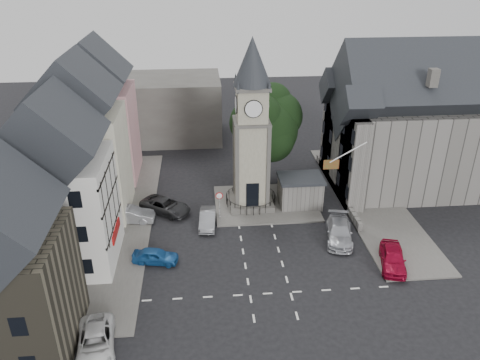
{
  "coord_description": "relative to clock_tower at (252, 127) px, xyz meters",
  "views": [
    {
      "loc": [
        -4.58,
        -32.42,
        22.64
      ],
      "look_at": [
        -1.32,
        5.0,
        4.24
      ],
      "focal_mm": 35.0,
      "sensor_mm": 36.0,
      "label": 1
    }
  ],
  "objects": [
    {
      "name": "car_island_east",
      "position": [
        7.0,
        -6.84,
        -7.36
      ],
      "size": [
        3.23,
        5.58,
        1.52
      ],
      "primitive_type": "imported",
      "rotation": [
        0.0,
        0.0,
        -0.22
      ],
      "color": "#AFB1B7",
      "rests_on": "ground"
    },
    {
      "name": "stone_shelter",
      "position": [
        4.8,
        -0.49,
        -6.57
      ],
      "size": [
        4.3,
        3.3,
        3.08
      ],
      "color": "#625F5A",
      "rests_on": "ground"
    },
    {
      "name": "road_markings",
      "position": [
        0.0,
        -13.49,
        -8.12
      ],
      "size": [
        20.0,
        8.0,
        0.01
      ],
      "primitive_type": "cube",
      "color": "silver",
      "rests_on": "ground"
    },
    {
      "name": "pavement_east",
      "position": [
        12.0,
        0.01,
        -8.05
      ],
      "size": [
        6.0,
        26.0,
        0.14
      ],
      "primitive_type": "cube",
      "color": "#595651",
      "rests_on": "ground"
    },
    {
      "name": "pedestrian",
      "position": [
        11.5,
        -0.75,
        -7.24
      ],
      "size": [
        0.67,
        0.46,
        1.76
      ],
      "primitive_type": "imported",
      "rotation": [
        0.0,
        0.0,
        3.2
      ],
      "color": "#A39386",
      "rests_on": "ground"
    },
    {
      "name": "pavement_west",
      "position": [
        -12.5,
        -1.99,
        -8.05
      ],
      "size": [
        6.0,
        30.0,
        0.14
      ],
      "primitive_type": "cube",
      "color": "#595651",
      "rests_on": "ground"
    },
    {
      "name": "car_east_red",
      "position": [
        10.17,
        -10.99,
        -7.34
      ],
      "size": [
        2.96,
        4.89,
        1.56
      ],
      "primitive_type": "imported",
      "rotation": [
        0.0,
        0.0,
        -0.26
      ],
      "color": "#A00828",
      "rests_on": "ground"
    },
    {
      "name": "east_building",
      "position": [
        15.59,
        3.01,
        -1.86
      ],
      "size": [
        14.4,
        11.4,
        12.6
      ],
      "color": "#625F5A",
      "rests_on": "ground"
    },
    {
      "name": "ground",
      "position": [
        0.0,
        -7.99,
        -8.12
      ],
      "size": [
        120.0,
        120.0,
        0.0
      ],
      "primitive_type": "plane",
      "color": "black",
      "rests_on": "ground"
    },
    {
      "name": "car_west_silver",
      "position": [
        -11.5,
        -2.28,
        -7.38
      ],
      "size": [
        4.62,
        1.9,
        1.49
      ],
      "primitive_type": "imported",
      "rotation": [
        0.0,
        0.0,
        1.5
      ],
      "color": "gray",
      "rests_on": "ground"
    },
    {
      "name": "clock_tower",
      "position": [
        0.0,
        0.0,
        0.0
      ],
      "size": [
        4.86,
        4.86,
        16.25
      ],
      "color": "#4C4944",
      "rests_on": "ground"
    },
    {
      "name": "flagpole",
      "position": [
        8.0,
        -3.99,
        -1.12
      ],
      "size": [
        3.68,
        0.1,
        2.74
      ],
      "color": "white",
      "rests_on": "ground"
    },
    {
      "name": "car_west_grey",
      "position": [
        -8.33,
        -0.78,
        -7.42
      ],
      "size": [
        5.45,
        4.73,
        1.39
      ],
      "primitive_type": "imported",
      "rotation": [
        0.0,
        0.0,
        0.98
      ],
      "color": "#272729",
      "rests_on": "ground"
    },
    {
      "name": "backdrop_west",
      "position": [
        -12.0,
        20.01,
        -4.12
      ],
      "size": [
        20.0,
        10.0,
        8.0
      ],
      "primitive_type": "cube",
      "color": "#4C4944",
      "rests_on": "ground"
    },
    {
      "name": "warning_sign_post",
      "position": [
        -3.2,
        -2.56,
        -6.09
      ],
      "size": [
        0.7,
        0.19,
        2.85
      ],
      "color": "black",
      "rests_on": "ground"
    },
    {
      "name": "terrace_pink",
      "position": [
        -15.5,
        8.01,
        -1.54
      ],
      "size": [
        8.1,
        7.6,
        12.8
      ],
      "color": "#C7898C",
      "rests_on": "ground"
    },
    {
      "name": "terrace_tudor",
      "position": [
        -15.5,
        -7.99,
        -1.93
      ],
      "size": [
        8.1,
        7.6,
        12.0
      ],
      "color": "silver",
      "rests_on": "ground"
    },
    {
      "name": "central_island",
      "position": [
        1.5,
        0.01,
        -8.04
      ],
      "size": [
        10.0,
        8.0,
        0.16
      ],
      "primitive_type": "cube",
      "color": "#595651",
      "rests_on": "ground"
    },
    {
      "name": "car_west_blue",
      "position": [
        -8.68,
        -8.9,
        -7.49
      ],
      "size": [
        3.88,
        2.1,
        1.25
      ],
      "primitive_type": "imported",
      "rotation": [
        0.0,
        0.0,
        1.4
      ],
      "color": "#1B5498",
      "rests_on": "ground"
    },
    {
      "name": "terrace_cream",
      "position": [
        -15.5,
        0.01,
        -1.54
      ],
      "size": [
        8.1,
        7.6,
        12.8
      ],
      "color": "beige",
      "rests_on": "ground"
    },
    {
      "name": "town_tree",
      "position": [
        2.0,
        5.01,
        -1.15
      ],
      "size": [
        7.2,
        7.2,
        10.8
      ],
      "color": "black",
      "rests_on": "ground"
    },
    {
      "name": "car_island_silver",
      "position": [
        -4.34,
        -3.49,
        -7.45
      ],
      "size": [
        1.72,
        4.15,
        1.34
      ],
      "primitive_type": "imported",
      "rotation": [
        0.0,
        0.0,
        -0.08
      ],
      "color": "gray",
      "rests_on": "ground"
    },
    {
      "name": "east_boundary_wall",
      "position": [
        9.2,
        2.01,
        -7.67
      ],
      "size": [
        0.4,
        16.0,
        0.9
      ],
      "primitive_type": "cube",
      "color": "#625F5A",
      "rests_on": "ground"
    },
    {
      "name": "van_sw_white",
      "position": [
        -11.67,
        -17.99,
        -7.43
      ],
      "size": [
        3.0,
        5.23,
        1.37
      ],
      "primitive_type": "imported",
      "rotation": [
        0.0,
        0.0,
        0.15
      ],
      "color": "silver",
      "rests_on": "ground"
    }
  ]
}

